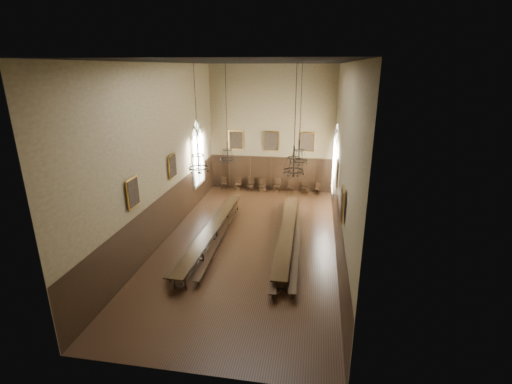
% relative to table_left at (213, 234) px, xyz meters
% --- Properties ---
extents(floor, '(9.00, 18.00, 0.02)m').
position_rel_table_left_xyz_m(floor, '(1.93, 0.17, -0.41)').
color(floor, black).
rests_on(floor, ground).
extents(ceiling, '(9.00, 18.00, 0.02)m').
position_rel_table_left_xyz_m(ceiling, '(1.93, 0.17, 8.61)').
color(ceiling, black).
rests_on(ceiling, ground).
extents(wall_back, '(9.00, 0.02, 9.00)m').
position_rel_table_left_xyz_m(wall_back, '(1.93, 9.18, 4.10)').
color(wall_back, '#78694A').
rests_on(wall_back, ground).
extents(wall_front, '(9.00, 0.02, 9.00)m').
position_rel_table_left_xyz_m(wall_front, '(1.93, -8.84, 4.10)').
color(wall_front, '#78694A').
rests_on(wall_front, ground).
extents(wall_left, '(0.02, 18.00, 9.00)m').
position_rel_table_left_xyz_m(wall_left, '(-2.58, 0.17, 4.10)').
color(wall_left, '#78694A').
rests_on(wall_left, ground).
extents(wall_right, '(0.02, 18.00, 9.00)m').
position_rel_table_left_xyz_m(wall_right, '(6.44, 0.17, 4.10)').
color(wall_right, '#78694A').
rests_on(wall_right, ground).
extents(wainscot_panelling, '(9.00, 18.00, 2.50)m').
position_rel_table_left_xyz_m(wainscot_panelling, '(1.93, 0.17, 0.85)').
color(wainscot_panelling, black).
rests_on(wainscot_panelling, floor).
extents(table_left, '(0.92, 10.28, 0.80)m').
position_rel_table_left_xyz_m(table_left, '(0.00, 0.00, 0.00)').
color(table_left, black).
rests_on(table_left, floor).
extents(table_right, '(0.88, 9.98, 0.78)m').
position_rel_table_left_xyz_m(table_right, '(3.92, 0.42, -0.01)').
color(table_right, black).
rests_on(table_right, floor).
extents(bench_left_outer, '(0.50, 9.93, 0.45)m').
position_rel_table_left_xyz_m(bench_left_outer, '(-0.62, 0.39, -0.12)').
color(bench_left_outer, black).
rests_on(bench_left_outer, floor).
extents(bench_left_inner, '(0.55, 9.08, 0.41)m').
position_rel_table_left_xyz_m(bench_left_inner, '(0.44, -0.03, -0.14)').
color(bench_left_inner, black).
rests_on(bench_left_inner, floor).
extents(bench_right_inner, '(1.00, 10.14, 0.46)m').
position_rel_table_left_xyz_m(bench_right_inner, '(3.46, 0.04, -0.11)').
color(bench_right_inner, black).
rests_on(bench_right_inner, floor).
extents(bench_right_outer, '(0.48, 10.19, 0.46)m').
position_rel_table_left_xyz_m(bench_right_outer, '(4.47, 0.21, -0.11)').
color(bench_right_outer, black).
rests_on(bench_right_outer, floor).
extents(chair_0, '(0.44, 0.44, 0.88)m').
position_rel_table_left_xyz_m(chair_0, '(-1.59, 8.73, -0.13)').
color(chair_0, black).
rests_on(chair_0, floor).
extents(chair_1, '(0.42, 0.42, 0.94)m').
position_rel_table_left_xyz_m(chair_1, '(-0.47, 8.67, -0.12)').
color(chair_1, black).
rests_on(chair_1, floor).
extents(chair_2, '(0.49, 0.49, 0.98)m').
position_rel_table_left_xyz_m(chair_2, '(0.44, 8.76, -0.10)').
color(chair_2, black).
rests_on(chair_2, floor).
extents(chair_3, '(0.42, 0.42, 0.93)m').
position_rel_table_left_xyz_m(chair_3, '(1.39, 8.69, -0.12)').
color(chair_3, black).
rests_on(chair_3, floor).
extents(chair_4, '(0.48, 0.48, 0.95)m').
position_rel_table_left_xyz_m(chair_4, '(2.46, 8.71, -0.11)').
color(chair_4, black).
rests_on(chair_4, floor).
extents(chair_5, '(0.48, 0.48, 0.91)m').
position_rel_table_left_xyz_m(chair_5, '(3.41, 8.69, -0.13)').
color(chair_5, black).
rests_on(chair_5, floor).
extents(chair_6, '(0.43, 0.43, 0.93)m').
position_rel_table_left_xyz_m(chair_6, '(4.51, 8.72, -0.12)').
color(chair_6, black).
rests_on(chair_6, floor).
extents(chair_7, '(0.47, 0.47, 0.87)m').
position_rel_table_left_xyz_m(chair_7, '(5.40, 8.64, -0.14)').
color(chair_7, black).
rests_on(chair_7, floor).
extents(chandelier_back_left, '(0.84, 0.84, 5.33)m').
position_rel_table_left_xyz_m(chandelier_back_left, '(0.23, 2.76, 3.78)').
color(chandelier_back_left, black).
rests_on(chandelier_back_left, ceiling).
extents(chandelier_back_right, '(0.92, 0.92, 5.22)m').
position_rel_table_left_xyz_m(chandelier_back_right, '(4.28, 2.51, 3.86)').
color(chandelier_back_right, black).
rests_on(chandelier_back_right, ceiling).
extents(chandelier_front_left, '(0.88, 0.88, 4.63)m').
position_rel_table_left_xyz_m(chandelier_front_left, '(0.05, -1.87, 4.42)').
color(chandelier_front_left, black).
rests_on(chandelier_front_left, ceiling).
extents(chandelier_front_right, '(0.87, 0.87, 4.54)m').
position_rel_table_left_xyz_m(chandelier_front_right, '(4.28, -1.99, 4.51)').
color(chandelier_front_right, black).
rests_on(chandelier_front_right, ceiling).
extents(portrait_back_0, '(1.10, 0.12, 1.40)m').
position_rel_table_left_xyz_m(portrait_back_0, '(-0.67, 9.05, 3.30)').
color(portrait_back_0, gold).
rests_on(portrait_back_0, wall_back).
extents(portrait_back_1, '(1.10, 0.12, 1.40)m').
position_rel_table_left_xyz_m(portrait_back_1, '(1.93, 9.05, 3.30)').
color(portrait_back_1, gold).
rests_on(portrait_back_1, wall_back).
extents(portrait_back_2, '(1.10, 0.12, 1.40)m').
position_rel_table_left_xyz_m(portrait_back_2, '(4.53, 9.05, 3.30)').
color(portrait_back_2, gold).
rests_on(portrait_back_2, wall_back).
extents(portrait_left_0, '(0.12, 1.00, 1.30)m').
position_rel_table_left_xyz_m(portrait_left_0, '(-2.45, 1.17, 3.30)').
color(portrait_left_0, gold).
rests_on(portrait_left_0, wall_left).
extents(portrait_left_1, '(0.12, 1.00, 1.30)m').
position_rel_table_left_xyz_m(portrait_left_1, '(-2.45, -3.33, 3.30)').
color(portrait_left_1, gold).
rests_on(portrait_left_1, wall_left).
extents(portrait_right_0, '(0.12, 1.00, 1.30)m').
position_rel_table_left_xyz_m(portrait_right_0, '(6.31, 1.17, 3.30)').
color(portrait_right_0, gold).
rests_on(portrait_right_0, wall_right).
extents(portrait_right_1, '(0.12, 1.00, 1.30)m').
position_rel_table_left_xyz_m(portrait_right_1, '(6.31, -3.33, 3.30)').
color(portrait_right_1, gold).
rests_on(portrait_right_1, wall_right).
extents(window_right, '(0.20, 2.20, 4.60)m').
position_rel_table_left_xyz_m(window_right, '(6.36, 5.67, 3.00)').
color(window_right, white).
rests_on(window_right, wall_right).
extents(window_left, '(0.20, 2.20, 4.60)m').
position_rel_table_left_xyz_m(window_left, '(-2.50, 5.67, 3.00)').
color(window_left, white).
rests_on(window_left, wall_left).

